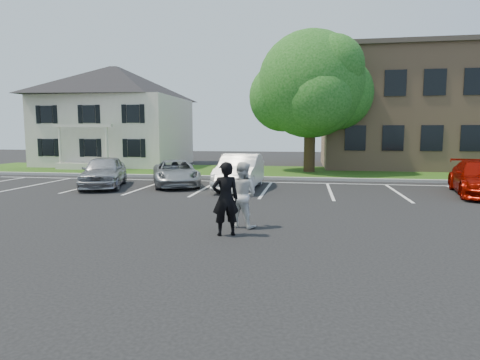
# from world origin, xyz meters

# --- Properties ---
(ground_plane) EXTENTS (90.00, 90.00, 0.00)m
(ground_plane) POSITION_xyz_m (0.00, 0.00, 0.00)
(ground_plane) COLOR black
(ground_plane) RESTS_ON ground
(curb) EXTENTS (40.00, 0.30, 0.15)m
(curb) POSITION_xyz_m (0.00, 12.00, 0.07)
(curb) COLOR gray
(curb) RESTS_ON ground
(grass_strip) EXTENTS (44.00, 8.00, 0.08)m
(grass_strip) POSITION_xyz_m (0.00, 16.00, 0.04)
(grass_strip) COLOR #264E11
(grass_strip) RESTS_ON ground
(stall_lines) EXTENTS (34.00, 5.36, 0.01)m
(stall_lines) POSITION_xyz_m (1.40, 8.95, 0.01)
(stall_lines) COLOR silver
(stall_lines) RESTS_ON ground
(house) EXTENTS (10.30, 9.22, 7.60)m
(house) POSITION_xyz_m (-13.00, 19.97, 3.83)
(house) COLOR beige
(house) RESTS_ON ground
(office_building) EXTENTS (22.40, 10.40, 8.30)m
(office_building) POSITION_xyz_m (14.00, 21.99, 4.16)
(office_building) COLOR #A7805E
(office_building) RESTS_ON ground
(tree) EXTENTS (7.80, 7.20, 8.80)m
(tree) POSITION_xyz_m (2.01, 16.18, 5.35)
(tree) COLOR black
(tree) RESTS_ON ground
(man_black_suit) EXTENTS (0.78, 0.66, 1.83)m
(man_black_suit) POSITION_xyz_m (-0.17, -0.13, 0.91)
(man_black_suit) COLOR black
(man_black_suit) RESTS_ON ground
(man_white_shirt) EXTENTS (1.04, 0.93, 1.76)m
(man_white_shirt) POSITION_xyz_m (0.09, 0.81, 0.88)
(man_white_shirt) COLOR silver
(man_white_shirt) RESTS_ON ground
(car_silver_west) EXTENTS (2.98, 4.61, 1.46)m
(car_silver_west) POSITION_xyz_m (-7.54, 7.61, 0.73)
(car_silver_west) COLOR #A2A2A7
(car_silver_west) RESTS_ON ground
(car_silver_minivan) EXTENTS (3.58, 4.85, 1.22)m
(car_silver_minivan) POSITION_xyz_m (-4.42, 8.68, 0.61)
(car_silver_minivan) COLOR #93969B
(car_silver_minivan) RESTS_ON ground
(car_white_sedan) EXTENTS (1.69, 4.75, 1.56)m
(car_white_sedan) POSITION_xyz_m (-1.21, 8.27, 0.78)
(car_white_sedan) COLOR white
(car_white_sedan) RESTS_ON ground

